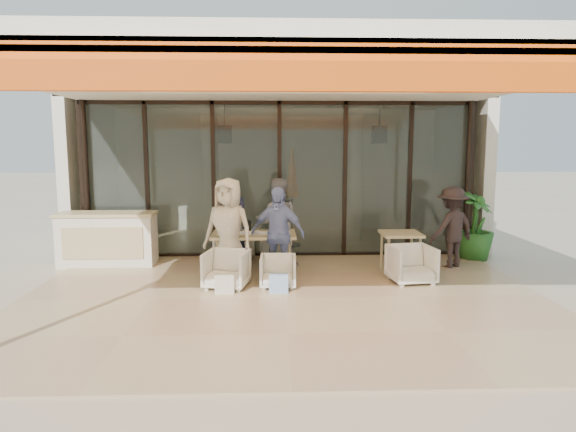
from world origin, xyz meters
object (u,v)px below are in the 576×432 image
chair_near_left (227,267)px  side_table (401,238)px  chair_near_right (278,270)px  diner_cream (228,230)px  diner_grey (277,223)px  diner_periwinkle (278,234)px  standing_woman (452,228)px  side_chair (411,263)px  dining_table (254,236)px  chair_far_left (234,245)px  diner_navy (232,224)px  potted_palm (475,225)px  host_counter (108,239)px  chair_far_right (276,246)px

chair_near_left → side_table: (3.09, 0.93, 0.29)m
chair_near_right → diner_cream: bearing=151.3°
chair_near_right → diner_grey: bearing=92.1°
diner_periwinkle → standing_woman: (3.30, 0.75, -0.03)m
chair_near_left → side_chair: 3.09m
diner_periwinkle → chair_near_left: bearing=-130.9°
chair_near_right → diner_grey: 1.51m
dining_table → side_chair: (2.68, -0.78, -0.33)m
chair_far_left → chair_near_right: 2.08m
chair_near_right → side_chair: (2.25, 0.18, 0.06)m
diner_navy → potted_palm: (4.88, 0.56, -0.15)m
dining_table → potted_palm: size_ratio=1.07×
host_counter → diner_periwinkle: (3.26, -1.16, 0.28)m
chair_near_left → dining_table: bearing=78.1°
dining_table → side_table: (2.68, -0.03, -0.05)m
chair_far_right → chair_near_right: size_ratio=1.04×
side_table → potted_palm: 2.07m
chair_far_left → potted_palm: potted_palm is taller
side_table → standing_woman: standing_woman is taller
chair_far_right → diner_cream: (-0.84, -1.40, 0.58)m
chair_far_left → host_counter: bearing=22.4°
chair_near_left → side_chair: bearing=14.8°
chair_far_left → chair_far_right: 0.84m
side_chair → diner_periwinkle: bearing=164.3°
diner_grey → side_table: bearing=168.6°
side_chair → potted_palm: (1.79, 1.79, 0.34)m
chair_near_right → potted_palm: 4.51m
chair_far_right → side_table: size_ratio=0.83×
chair_far_right → chair_near_left: bearing=70.3°
chair_far_right → chair_near_left: size_ratio=0.89×
chair_far_left → diner_cream: diner_cream is taller
chair_near_left → diner_navy: size_ratio=0.41×
host_counter → side_table: bearing=-7.6°
chair_far_left → chair_far_right: chair_far_left is taller
diner_navy → side_table: (3.09, -0.47, -0.21)m
diner_navy → diner_grey: bearing=-176.5°
side_chair → potted_palm: potted_palm is taller
diner_periwinkle → diner_grey: bearing=108.3°
diner_periwinkle → side_chair: bearing=10.1°
chair_far_left → potted_palm: (4.88, 0.06, 0.36)m
chair_near_left → standing_woman: standing_woman is taller
chair_near_left → diner_cream: diner_cream is taller
chair_far_right → standing_woman: (3.30, -0.65, 0.47)m
side_chair → standing_woman: standing_woman is taller
diner_navy → diner_cream: bearing=93.5°
chair_near_right → diner_periwinkle: bearing=92.1°
diner_periwinkle → standing_woman: bearing=31.1°
host_counter → chair_far_left: 2.44m
diner_cream → standing_woman: bearing=30.7°
chair_far_right → diner_navy: (-0.84, -0.50, 0.54)m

